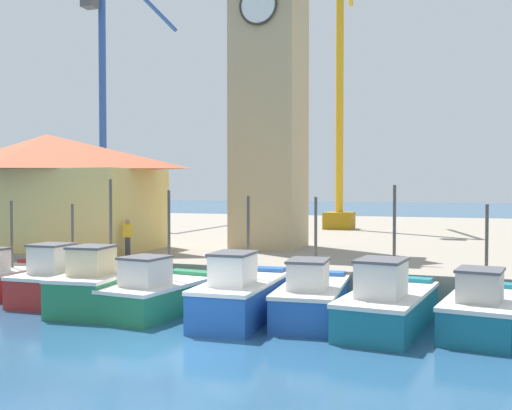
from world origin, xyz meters
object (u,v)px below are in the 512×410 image
object	(u,v)px
fishing_boat_left_outer	(63,281)
clock_tower	(269,78)
fishing_boat_left_inner	(103,285)
fishing_boat_right_outer	(483,310)
warehouse_left	(47,190)
fishing_boat_right_inner	(388,304)
fishing_boat_mid_left	(159,293)
port_crane_near	(106,120)
dock_worker_near_tower	(128,237)
fishing_boat_mid_right	(312,297)
port_crane_far	(340,111)
fishing_boat_center	(241,295)
fishing_boat_far_left	(0,279)

from	to	relation	value
fishing_boat_left_outer	clock_tower	size ratio (longest dim) A/B	0.25
fishing_boat_left_inner	fishing_boat_right_outer	xyz separation A→B (m)	(12.45, 0.60, -0.12)
clock_tower	warehouse_left	size ratio (longest dim) A/B	1.59
fishing_boat_right_inner	clock_tower	distance (m)	15.26
fishing_boat_mid_left	warehouse_left	size ratio (longest dim) A/B	0.43
warehouse_left	port_crane_near	distance (m)	18.48
clock_tower	port_crane_near	size ratio (longest dim) A/B	0.83
fishing_boat_mid_left	port_crane_near	distance (m)	29.72
fishing_boat_left_outer	dock_worker_near_tower	bearing A→B (deg)	84.43
clock_tower	warehouse_left	world-z (taller)	clock_tower
fishing_boat_mid_right	fishing_boat_right_outer	world-z (taller)	fishing_boat_mid_right
fishing_boat_left_inner	clock_tower	world-z (taller)	clock_tower
clock_tower	port_crane_far	xyz separation A→B (m)	(0.69, 14.12, 0.01)
fishing_boat_mid_right	fishing_boat_right_outer	bearing A→B (deg)	-1.61
fishing_boat_mid_left	fishing_boat_center	size ratio (longest dim) A/B	0.94
clock_tower	port_crane_near	xyz separation A→B (m)	(-17.48, 12.23, -0.17)
fishing_boat_right_inner	fishing_boat_mid_left	bearing A→B (deg)	-177.51
fishing_boat_left_inner	warehouse_left	distance (m)	10.51
clock_tower	fishing_boat_far_left	bearing A→B (deg)	-129.57
fishing_boat_center	fishing_boat_right_outer	distance (m)	7.25
fishing_boat_right_inner	clock_tower	size ratio (longest dim) A/B	0.31
fishing_boat_mid_right	warehouse_left	world-z (taller)	warehouse_left
port_crane_far	dock_worker_near_tower	bearing A→B (deg)	-104.60
fishing_boat_left_inner	fishing_boat_mid_right	size ratio (longest dim) A/B	0.95
warehouse_left	port_crane_far	xyz separation A→B (m)	(10.92, 18.02, 5.56)
fishing_boat_far_left	fishing_boat_left_outer	xyz separation A→B (m)	(3.06, -0.11, 0.08)
warehouse_left	dock_worker_near_tower	size ratio (longest dim) A/B	6.86
fishing_boat_left_inner	dock_worker_near_tower	bearing A→B (deg)	111.43
fishing_boat_far_left	fishing_boat_right_outer	size ratio (longest dim) A/B	1.01
port_crane_near	warehouse_left	bearing A→B (deg)	-65.81
fishing_boat_center	fishing_boat_right_inner	bearing A→B (deg)	4.80
fishing_boat_mid_left	port_crane_near	bearing A→B (deg)	126.77
fishing_boat_left_inner	fishing_boat_right_inner	size ratio (longest dim) A/B	0.88
fishing_boat_far_left	fishing_boat_mid_left	world-z (taller)	fishing_boat_mid_left
fishing_boat_mid_right	port_crane_near	world-z (taller)	port_crane_near
port_crane_near	clock_tower	bearing A→B (deg)	-34.99
fishing_boat_far_left	fishing_boat_right_inner	bearing A→B (deg)	-2.13
fishing_boat_left_inner	fishing_boat_mid_left	size ratio (longest dim) A/B	1.00
clock_tower	port_crane_near	distance (m)	21.33
fishing_boat_far_left	fishing_boat_mid_right	distance (m)	12.57
clock_tower	fishing_boat_right_outer	bearing A→B (deg)	-45.33
fishing_boat_right_inner	warehouse_left	bearing A→B (deg)	160.03
fishing_boat_center	clock_tower	xyz separation A→B (m)	(-2.52, 10.56, 8.85)
fishing_boat_left_inner	port_crane_near	world-z (taller)	port_crane_near
fishing_boat_center	fishing_boat_right_inner	xyz separation A→B (m)	(4.55, 0.38, -0.06)
fishing_boat_right_outer	port_crane_far	bearing A→B (deg)	110.69
fishing_boat_left_outer	dock_worker_near_tower	xyz separation A→B (m)	(0.38, 3.89, 1.33)
fishing_boat_far_left	fishing_boat_mid_left	bearing A→B (deg)	-6.77
fishing_boat_left_inner	fishing_boat_mid_left	bearing A→B (deg)	-1.51
fishing_boat_left_inner	clock_tower	distance (m)	13.95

